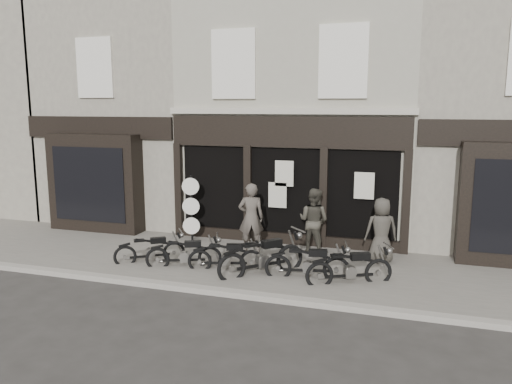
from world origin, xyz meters
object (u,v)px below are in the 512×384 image
(man_centre, at_px, (314,221))
(motorcycle_5, at_px, (350,271))
(motorcycle_1, at_px, (185,256))
(man_left, at_px, (251,218))
(man_right, at_px, (381,230))
(motorcycle_2, at_px, (227,259))
(motorcycle_3, at_px, (263,260))
(advert_sign_post, at_px, (191,212))
(motorcycle_4, at_px, (308,266))
(motorcycle_0, at_px, (151,252))

(man_centre, bearing_deg, motorcycle_5, 137.60)
(motorcycle_1, relative_size, man_left, 0.94)
(man_right, bearing_deg, motorcycle_2, 8.94)
(motorcycle_3, bearing_deg, advert_sign_post, 98.55)
(motorcycle_1, bearing_deg, man_right, -0.99)
(motorcycle_4, relative_size, motorcycle_5, 1.05)
(motorcycle_5, bearing_deg, motorcycle_2, 152.27)
(motorcycle_1, relative_size, motorcycle_2, 0.99)
(man_centre, height_order, advert_sign_post, advert_sign_post)
(motorcycle_1, relative_size, man_right, 1.07)
(motorcycle_0, relative_size, man_right, 0.95)
(man_centre, bearing_deg, motorcycle_2, 64.59)
(motorcycle_0, xyz_separation_m, motorcycle_2, (2.16, 0.00, 0.01))
(motorcycle_1, bearing_deg, advert_sign_post, 88.42)
(motorcycle_0, relative_size, man_left, 0.83)
(advert_sign_post, bearing_deg, motorcycle_2, -63.42)
(motorcycle_5, xyz_separation_m, man_left, (-2.98, 1.69, 0.70))
(motorcycle_2, distance_m, advert_sign_post, 2.94)
(motorcycle_1, relative_size, advert_sign_post, 0.87)
(motorcycle_4, distance_m, motorcycle_5, 1.02)
(motorcycle_4, height_order, motorcycle_5, motorcycle_5)
(motorcycle_4, xyz_separation_m, man_left, (-1.97, 1.61, 0.71))
(motorcycle_0, bearing_deg, man_left, 0.08)
(motorcycle_0, xyz_separation_m, motorcycle_1, (1.04, -0.10, 0.02))
(man_centre, bearing_deg, man_right, -173.51)
(man_centre, xyz_separation_m, man_right, (1.86, -0.32, -0.05))
(motorcycle_0, relative_size, motorcycle_3, 0.88)
(motorcycle_2, bearing_deg, motorcycle_5, -17.75)
(man_centre, bearing_deg, advert_sign_post, 15.36)
(motorcycle_1, relative_size, motorcycle_3, 1.00)
(motorcycle_4, bearing_deg, motorcycle_0, 168.93)
(motorcycle_1, xyz_separation_m, motorcycle_5, (4.23, 0.02, 0.03))
(motorcycle_4, bearing_deg, man_right, 36.20)
(motorcycle_4, bearing_deg, motorcycle_2, 168.95)
(motorcycle_2, xyz_separation_m, motorcycle_4, (2.10, 0.00, 0.02))
(motorcycle_3, distance_m, man_centre, 2.34)
(motorcycle_4, bearing_deg, motorcycle_1, 170.76)
(motorcycle_1, relative_size, man_centre, 1.01)
(motorcycle_5, relative_size, man_centre, 1.06)
(motorcycle_2, bearing_deg, motorcycle_0, 163.80)
(man_left, relative_size, man_right, 1.14)
(motorcycle_2, bearing_deg, man_right, 8.81)
(motorcycle_5, height_order, man_right, man_right)
(motorcycle_5, bearing_deg, motorcycle_1, 154.07)
(motorcycle_0, bearing_deg, man_centre, -7.90)
(motorcycle_0, bearing_deg, advert_sign_post, 48.75)
(motorcycle_3, relative_size, motorcycle_4, 0.91)
(motorcycle_3, height_order, man_centre, man_centre)
(motorcycle_3, xyz_separation_m, advert_sign_post, (-2.89, 2.16, 0.59))
(motorcycle_0, bearing_deg, motorcycle_2, -35.04)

